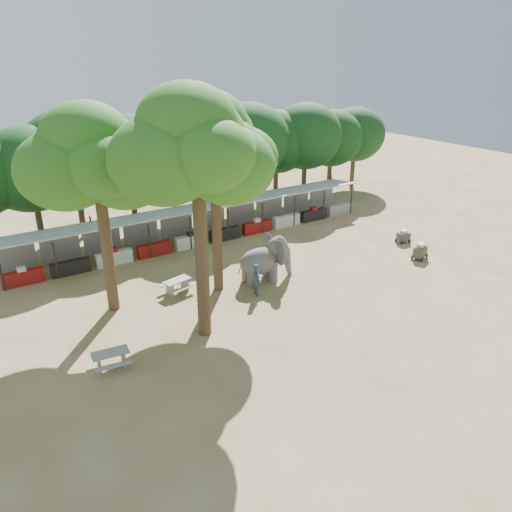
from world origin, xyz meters
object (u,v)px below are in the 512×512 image
picnic_table_far (177,284)px  cart_front (420,251)px  yard_tree_left (92,159)px  yard_tree_back (210,143)px  handler (256,280)px  picnic_table_near (111,358)px  yard_tree_center (192,148)px  elephant (266,259)px  cart_back (403,236)px

picnic_table_far → cart_front: bearing=-28.5°
yard_tree_left → yard_tree_back: size_ratio=0.97×
handler → picnic_table_far: handler is taller
yard_tree_back → handler: bearing=-52.1°
picnic_table_near → cart_front: (21.52, 0.91, 0.03)m
yard_tree_center → picnic_table_far: bearing=79.3°
yard_tree_center → elephant: yard_tree_center is taller
picnic_table_near → yard_tree_back: bearing=37.3°
yard_tree_left → picnic_table_far: yard_tree_left is taller
yard_tree_left → cart_back: 22.65m
yard_tree_back → handler: size_ratio=5.95×
yard_tree_center → cart_front: bearing=1.3°
handler → picnic_table_near: bearing=114.1°
yard_tree_left → yard_tree_center: (3.00, -5.00, 1.01)m
picnic_table_near → yard_tree_left: bearing=79.5°
yard_tree_left → picnic_table_far: bearing=-4.7°
yard_tree_back → cart_back: bearing=-3.4°
yard_tree_center → handler: (4.60, 1.94, -8.25)m
elephant → cart_front: bearing=-8.7°
elephant → yard_tree_center: bearing=-145.2°
yard_tree_back → handler: (1.60, -2.06, -7.59)m
yard_tree_center → picnic_table_near: bearing=-173.6°
handler → cart_back: handler is taller
yard_tree_center → elephant: bearing=28.1°
cart_front → handler: bearing=154.0°
picnic_table_near → cart_back: cart_back is taller
picnic_table_near → elephant: bearing=26.2°
cart_front → yard_tree_left: bearing=148.2°
yard_tree_back → cart_front: (13.79, -3.62, -7.99)m
elephant → cart_back: elephant is taller
handler → yard_tree_back: bearing=47.2°
picnic_table_near → cart_front: size_ratio=1.33×
yard_tree_left → elephant: yard_tree_left is taller
yard_tree_back → cart_front: size_ratio=8.56×
cart_back → yard_tree_left: bearing=-174.9°
yard_tree_left → yard_tree_center: bearing=-59.0°
handler → picnic_table_far: bearing=62.9°
yard_tree_back → handler: 8.02m
elephant → yard_tree_back: bearing=174.2°
yard_tree_center → yard_tree_back: 5.04m
elephant → cart_back: bearing=5.7°
handler → picnic_table_near: handler is taller
picnic_table_far → yard_tree_back: bearing=-31.1°
yard_tree_center → picnic_table_far: 9.90m
yard_tree_center → elephant: size_ratio=3.31×
yard_tree_left → cart_front: (19.79, -4.62, -7.65)m
yard_tree_center → elephant: (6.17, 3.30, -7.84)m
picnic_table_near → cart_back: bearing=15.9°
handler → cart_front: (12.19, -1.56, -0.40)m
elephant → cart_back: 12.07m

